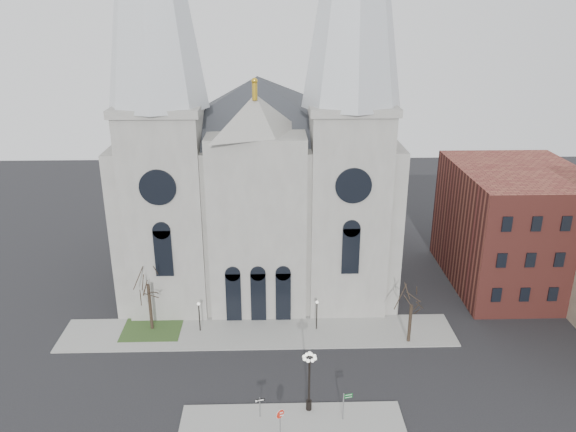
{
  "coord_description": "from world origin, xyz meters",
  "views": [
    {
      "loc": [
        1.64,
        -38.5,
        31.65
      ],
      "look_at": [
        2.95,
        8.0,
        13.97
      ],
      "focal_mm": 35.0,
      "sensor_mm": 36.0,
      "label": 1
    }
  ],
  "objects_px": {
    "stop_sign": "(280,416)",
    "globe_lamp": "(309,374)",
    "one_way_sign": "(260,403)",
    "street_name_sign": "(344,404)"
  },
  "relations": [
    {
      "from": "globe_lamp",
      "to": "street_name_sign",
      "type": "bearing_deg",
      "value": -23.73
    },
    {
      "from": "globe_lamp",
      "to": "street_name_sign",
      "type": "height_order",
      "value": "globe_lamp"
    },
    {
      "from": "stop_sign",
      "to": "street_name_sign",
      "type": "xyz_separation_m",
      "value": [
        5.17,
        1.55,
        -0.23
      ]
    },
    {
      "from": "stop_sign",
      "to": "street_name_sign",
      "type": "height_order",
      "value": "street_name_sign"
    },
    {
      "from": "globe_lamp",
      "to": "stop_sign",
      "type": "bearing_deg",
      "value": -131.05
    },
    {
      "from": "one_way_sign",
      "to": "street_name_sign",
      "type": "height_order",
      "value": "street_name_sign"
    },
    {
      "from": "one_way_sign",
      "to": "globe_lamp",
      "type": "bearing_deg",
      "value": -2.95
    },
    {
      "from": "stop_sign",
      "to": "one_way_sign",
      "type": "xyz_separation_m",
      "value": [
        -1.62,
        2.01,
        -0.4
      ]
    },
    {
      "from": "stop_sign",
      "to": "street_name_sign",
      "type": "distance_m",
      "value": 5.41
    },
    {
      "from": "stop_sign",
      "to": "globe_lamp",
      "type": "relative_size",
      "value": 0.42
    }
  ]
}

